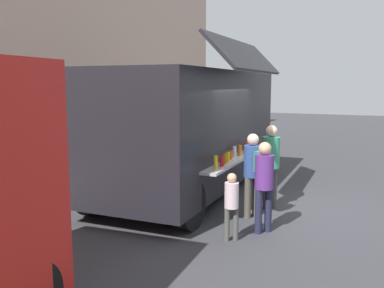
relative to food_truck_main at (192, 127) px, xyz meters
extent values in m
plane|color=#38383D|center=(-0.37, -2.00, -1.59)|extent=(60.00, 60.00, 0.00)
cube|color=black|center=(0.00, 0.02, 0.01)|extent=(6.56, 2.64, 2.61)
cube|color=black|center=(-0.59, -1.52, 1.60)|extent=(3.58, 0.83, 0.71)
cube|color=black|center=(-0.61, -1.14, 0.33)|extent=(3.38, 0.23, 1.17)
cube|color=#B7B7BC|center=(-0.60, -1.35, -0.57)|extent=(3.57, 0.49, 0.05)
cylinder|color=yellow|center=(-1.98, -1.43, -0.42)|extent=(0.07, 0.07, 0.26)
cylinder|color=red|center=(-1.68, -1.43, -0.46)|extent=(0.08, 0.08, 0.18)
cylinder|color=orange|center=(-1.43, -1.39, -0.45)|extent=(0.07, 0.07, 0.20)
cylinder|color=yellow|center=(-1.15, -1.35, -0.45)|extent=(0.08, 0.08, 0.20)
cylinder|color=orange|center=(-0.87, -1.32, -0.46)|extent=(0.08, 0.08, 0.19)
cylinder|color=white|center=(-0.60, -1.30, -0.43)|extent=(0.08, 0.08, 0.24)
cylinder|color=orange|center=(-0.33, -1.33, -0.43)|extent=(0.08, 0.08, 0.23)
cylinder|color=red|center=(-0.06, -1.36, -0.43)|extent=(0.06, 0.06, 0.25)
cylinder|color=orange|center=(0.23, -1.34, -0.43)|extent=(0.07, 0.07, 0.25)
cylinder|color=black|center=(0.51, -1.28, -0.43)|extent=(0.06, 0.06, 0.24)
cylinder|color=yellow|center=(0.79, -1.34, -0.43)|extent=(0.07, 0.07, 0.23)
cube|color=black|center=(3.18, 0.14, 0.48)|extent=(0.16, 2.03, 1.15)
cylinder|color=black|center=(2.49, 1.16, -1.14)|extent=(0.90, 0.28, 0.90)
cylinder|color=black|center=(2.57, -0.92, -1.14)|extent=(0.90, 0.28, 0.90)
cylinder|color=black|center=(-2.58, 0.96, -1.14)|extent=(0.90, 0.28, 0.90)
cylinder|color=black|center=(-2.50, -1.12, -1.14)|extent=(0.90, 0.28, 0.90)
cylinder|color=#2D6138|center=(3.89, 2.32, -1.16)|extent=(0.60, 0.60, 0.86)
cylinder|color=#484445|center=(-0.66, -2.04, -1.16)|extent=(0.14, 0.14, 0.87)
cylinder|color=#484445|center=(-0.45, -2.14, -1.16)|extent=(0.14, 0.14, 0.87)
cylinder|color=#348968|center=(-0.56, -2.09, -0.40)|extent=(0.36, 0.36, 0.66)
sphere|color=#CFA389|center=(-0.56, -2.09, 0.05)|extent=(0.24, 0.24, 0.24)
cube|color=brown|center=(-0.81, -1.96, -0.67)|extent=(0.26, 0.23, 0.25)
cylinder|color=#514A40|center=(-1.41, -1.87, -1.18)|extent=(0.13, 0.13, 0.81)
cylinder|color=#514A40|center=(-1.22, -1.98, -1.18)|extent=(0.13, 0.13, 0.81)
cylinder|color=#2F4A8C|center=(-1.31, -1.93, -0.47)|extent=(0.34, 0.34, 0.62)
sphere|color=beige|center=(-1.31, -1.93, -0.05)|extent=(0.23, 0.23, 0.23)
cube|color=#317F67|center=(-1.44, -2.15, -0.44)|extent=(0.33, 0.29, 0.40)
cylinder|color=#1F223A|center=(-2.15, -2.31, -1.19)|extent=(0.13, 0.13, 0.79)
cylinder|color=#1F223A|center=(-1.98, -2.44, -1.19)|extent=(0.13, 0.13, 0.79)
cylinder|color=#5A2C7D|center=(-2.06, -2.37, -0.50)|extent=(0.33, 0.33, 0.60)
sphere|color=#E3AF81|center=(-2.06, -2.37, -0.09)|extent=(0.22, 0.22, 0.22)
cylinder|color=#4B4B46|center=(-2.72, -1.94, -1.31)|extent=(0.09, 0.09, 0.57)
cylinder|color=#4B4B46|center=(-2.63, -2.06, -1.31)|extent=(0.09, 0.09, 0.57)
cylinder|color=beige|center=(-2.68, -2.00, -0.81)|extent=(0.24, 0.24, 0.43)
sphere|color=tan|center=(-2.68, -2.00, -0.52)|extent=(0.16, 0.16, 0.16)
camera|label=1|loc=(-9.01, -4.28, 1.00)|focal=38.98mm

